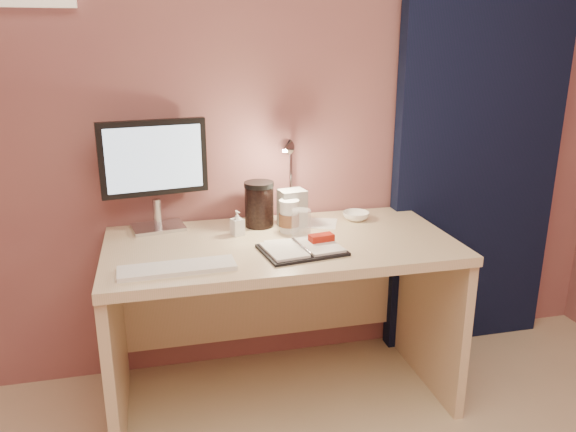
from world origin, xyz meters
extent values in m
plane|color=#9B615A|center=(0.00, 1.75, 1.25)|extent=(3.50, 0.00, 3.50)
cube|color=black|center=(1.05, 1.69, 1.10)|extent=(0.85, 0.08, 2.20)
cube|color=beige|center=(0.00, 1.38, 0.71)|extent=(1.40, 0.70, 0.04)
cube|color=beige|center=(-0.68, 1.38, 0.34)|extent=(0.04, 0.66, 0.69)
cube|color=beige|center=(0.68, 1.38, 0.34)|extent=(0.04, 0.66, 0.69)
cube|color=beige|center=(0.00, 1.71, 0.40)|extent=(1.32, 0.03, 0.55)
cube|color=silver|center=(-0.48, 1.65, 0.74)|extent=(0.24, 0.19, 0.01)
cylinder|color=silver|center=(-0.48, 1.65, 0.80)|extent=(0.04, 0.04, 0.12)
cube|color=black|center=(-0.48, 1.65, 1.04)|extent=(0.44, 0.11, 0.31)
cube|color=#A3C1DD|center=(-0.48, 1.62, 1.04)|extent=(0.39, 0.07, 0.26)
cube|color=white|center=(-0.42, 1.17, 0.74)|extent=(0.42, 0.14, 0.02)
cube|color=black|center=(0.05, 1.25, 0.74)|extent=(0.33, 0.27, 0.01)
cube|color=white|center=(-0.02, 1.24, 0.75)|extent=(0.16, 0.22, 0.01)
cube|color=white|center=(0.13, 1.26, 0.75)|extent=(0.16, 0.22, 0.01)
cube|color=#A72C0E|center=(0.14, 1.29, 0.76)|extent=(0.10, 0.06, 0.03)
cube|color=white|center=(0.01, 1.31, 0.73)|extent=(0.16, 0.16, 0.00)
cube|color=white|center=(0.22, 1.56, 0.73)|extent=(0.20, 0.20, 0.00)
cylinder|color=white|center=(0.06, 1.49, 0.79)|extent=(0.08, 0.08, 0.13)
cylinder|color=brown|center=(0.06, 1.49, 0.78)|extent=(0.09, 0.09, 0.05)
cylinder|color=white|center=(0.06, 1.49, 0.86)|extent=(0.08, 0.08, 0.01)
cylinder|color=white|center=(0.08, 1.35, 0.80)|extent=(0.08, 0.08, 0.14)
imported|color=white|center=(0.39, 1.58, 0.75)|extent=(0.13, 0.13, 0.04)
imported|color=white|center=(-0.16, 1.49, 0.78)|extent=(0.06, 0.06, 0.10)
cylinder|color=black|center=(-0.05, 1.59, 0.82)|extent=(0.12, 0.12, 0.18)
cube|color=silver|center=(0.09, 1.55, 0.81)|extent=(0.12, 0.10, 0.16)
cylinder|color=silver|center=(0.11, 1.67, 0.74)|extent=(0.09, 0.09, 0.02)
cylinder|color=silver|center=(0.11, 1.67, 0.92)|extent=(0.01, 0.01, 0.34)
cone|color=silver|center=(0.17, 1.52, 1.08)|extent=(0.09, 0.08, 0.07)
camera|label=1|loc=(-0.47, -0.70, 1.50)|focal=35.00mm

